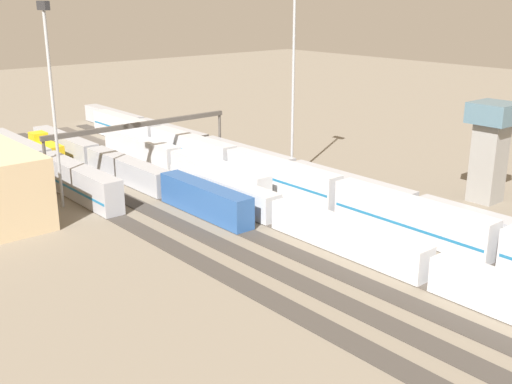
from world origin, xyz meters
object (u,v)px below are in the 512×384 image
Objects in this scene: train_on_track_6 at (46,166)px; control_tower at (490,145)px; train_on_track_3 at (345,236)px; train_on_track_4 at (123,168)px; light_mast_1 at (51,81)px; signal_gantry at (140,129)px; train_on_track_1 at (281,177)px; light_mast_2 at (294,54)px; train_on_track_5 at (45,150)px; train_on_track_0 at (286,170)px; train_on_track_2 at (176,159)px.

control_tower is at bearing -139.22° from train_on_track_6.
train_on_track_4 is (44.87, 5.00, 0.09)m from train_on_track_3.
train_on_track_3 is 45.44m from light_mast_1.
signal_gantry is at bearing 0.00° from train_on_track_3.
train_on_track_3 is at bearing -164.06° from train_on_track_6.
train_on_track_1 is 27.30m from signal_gantry.
signal_gantry reaches higher than train_on_track_3.
light_mast_2 is (27.22, -17.09, 18.53)m from train_on_track_3.
train_on_track_5 is 45.90m from train_on_track_0.
train_on_track_3 is at bearing -171.23° from train_on_track_5.
train_on_track_3 is 31.40m from control_tower.
train_on_track_1 is 36.31m from light_mast_1.
light_mast_1 is 63.38m from control_tower.
train_on_track_6 is 12.59m from train_on_track_4.
train_on_track_4 is 2.30× the size of light_mast_1.
train_on_track_4 is 22.16m from light_mast_1.
train_on_track_1 reaches higher than train_on_track_4.
train_on_track_3 is 24.37m from train_on_track_1.
train_on_track_4 is at bearing 38.21° from control_tower.
train_on_track_2 is at bearing -144.36° from train_on_track_5.
train_on_track_6 is 1.64× the size of light_mast_1.
signal_gantry reaches higher than train_on_track_5.
light_mast_2 reaches higher than train_on_track_2.
train_on_track_1 is at bearing -158.11° from signal_gantry.
train_on_track_0 reaches higher than train_on_track_2.
control_tower is at bearing -153.85° from light_mast_2.
train_on_track_5 is at bearing 35.78° from light_mast_2.
control_tower reaches higher than signal_gantry.
train_on_track_5 is 20.56m from train_on_track_4.
train_on_track_5 is 0.21× the size of train_on_track_2.
train_on_track_4 is (-19.95, -5.00, -0.04)m from train_on_track_5.
train_on_track_6 is 16.72m from signal_gantry.
train_on_track_5 is 0.67× the size of control_tower.
light_mast_1 is 23.24m from signal_gantry.
light_mast_2 is (-16.67, -12.09, 18.53)m from train_on_track_2.
train_on_track_1 is at bearing -167.01° from train_on_track_2.
train_on_track_3 is at bearing -173.64° from train_on_track_4.
signal_gantry is at bearing 32.82° from control_tower.
train_on_track_3 and train_on_track_2 have the same top height.
train_on_track_5 is at bearing 25.15° from train_on_track_1.
train_on_track_1 is at bearing 42.37° from control_tower.
train_on_track_5 is at bearing 29.47° from signal_gantry.
train_on_track_1 reaches higher than train_on_track_0.
train_on_track_6 is 0.39× the size of train_on_track_1.
light_mast_2 is (-10.91, -35.75, 2.34)m from light_mast_1.
light_mast_1 reaches higher than train_on_track_3.
train_on_track_3 is at bearing 173.50° from train_on_track_2.
train_on_track_1 is (-4.10, 5.00, 0.54)m from train_on_track_0.
train_on_track_5 is at bearing -17.98° from light_mast_1.
train_on_track_6 is 3.17× the size of control_tower.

